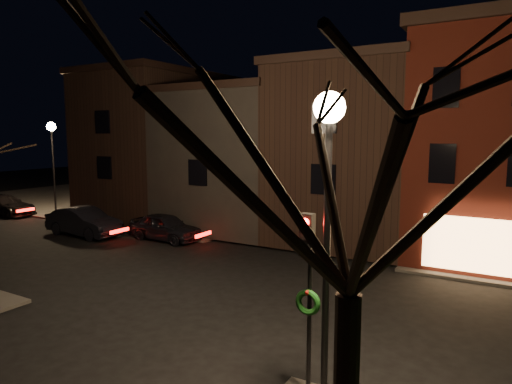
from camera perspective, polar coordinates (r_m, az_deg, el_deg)
ground at (r=17.95m, az=-3.09°, el=-11.59°), size 120.00×120.00×0.00m
sidewalk_far_left at (r=45.42m, az=-10.29°, el=-0.08°), size 30.00×30.00×0.12m
corner_building at (r=23.68m, az=27.12°, el=5.51°), size 6.50×8.50×10.50m
row_building_a at (r=25.91m, az=12.64°, el=4.97°), size 7.30×10.30×9.40m
row_building_b at (r=28.97m, az=-1.21°, el=4.38°), size 7.80×10.30×8.40m
row_building_c at (r=33.31m, az=-11.96°, el=5.90°), size 7.30×10.30×9.90m
street_lamp_near at (r=8.78m, az=9.01°, el=3.08°), size 0.60×0.60×6.48m
street_lamp_far at (r=34.93m, az=-24.14°, el=5.64°), size 0.60×0.60×6.48m
traffic_signal at (r=9.91m, az=6.51°, el=-10.39°), size 0.58×0.38×4.05m
bare_tree_right at (r=5.97m, az=12.12°, el=10.34°), size 6.40×6.40×8.50m
parked_car_a at (r=25.54m, az=-11.28°, el=-4.29°), size 4.42×1.95×1.48m
parked_car_b at (r=27.87m, az=-20.70°, el=-3.51°), size 4.96×1.85×1.62m
parked_car_c at (r=37.27m, az=-29.02°, el=-1.45°), size 5.25×2.60×1.46m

